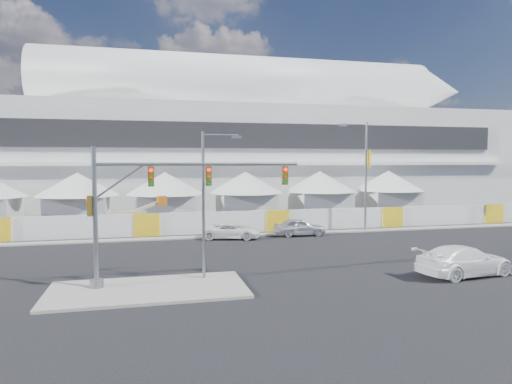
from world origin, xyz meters
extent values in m
plane|color=black|center=(0.00, 0.00, 0.00)|extent=(160.00, 160.00, 0.00)
cube|color=gray|center=(-6.00, -3.00, 0.07)|extent=(10.00, 5.00, 0.15)
cube|color=gray|center=(20.00, 12.50, 0.06)|extent=(80.00, 1.20, 0.12)
cube|color=silver|center=(8.00, 42.00, 7.00)|extent=(80.00, 24.00, 14.00)
cube|color=black|center=(8.00, 29.85, 9.80)|extent=(68.00, 0.30, 3.20)
cube|color=white|center=(8.00, 29.60, 6.30)|extent=(72.00, 0.80, 0.50)
cylinder|color=white|center=(8.00, 40.00, 17.78)|extent=(57.60, 8.40, 8.40)
cylinder|color=white|center=(10.00, 40.00, 17.36)|extent=(51.60, 6.80, 6.80)
cylinder|color=white|center=(12.00, 40.00, 16.94)|extent=(45.60, 5.20, 5.20)
cone|color=white|center=(40.80, 40.00, 18.00)|extent=(8.00, 7.60, 7.60)
cube|color=silver|center=(-13.00, 24.00, 1.50)|extent=(6.00, 6.00, 3.00)
cone|color=silver|center=(-13.00, 24.00, 4.20)|extent=(8.40, 8.40, 2.40)
cube|color=silver|center=(-4.00, 24.00, 1.50)|extent=(6.00, 6.00, 3.00)
cone|color=silver|center=(-4.00, 24.00, 4.20)|extent=(8.40, 8.40, 2.40)
cube|color=silver|center=(5.00, 24.00, 1.50)|extent=(6.00, 6.00, 3.00)
cone|color=silver|center=(5.00, 24.00, 4.20)|extent=(8.40, 8.40, 2.40)
cube|color=silver|center=(14.00, 24.00, 1.50)|extent=(6.00, 6.00, 3.00)
cone|color=silver|center=(14.00, 24.00, 4.20)|extent=(8.40, 8.40, 2.40)
cube|color=silver|center=(23.00, 24.00, 1.50)|extent=(6.00, 6.00, 3.00)
cone|color=silver|center=(23.00, 24.00, 4.20)|extent=(8.40, 8.40, 2.40)
cube|color=white|center=(6.00, 14.50, 1.00)|extent=(70.00, 0.25, 2.00)
imported|color=silver|center=(7.18, 11.50, 0.78)|extent=(2.06, 4.65, 1.55)
imported|color=white|center=(0.98, 11.43, 0.69)|extent=(3.43, 5.36, 1.37)
imported|color=white|center=(11.92, -4.04, 0.87)|extent=(3.20, 6.26, 1.74)
imported|color=black|center=(22.95, 17.68, 0.66)|extent=(2.58, 4.13, 1.31)
imported|color=#B5B4B9|center=(-8.71, 18.00, 0.82)|extent=(2.63, 5.75, 1.63)
cylinder|color=gray|center=(-8.57, -2.19, 3.77)|extent=(0.24, 0.24, 7.25)
cylinder|color=gray|center=(-8.57, -2.19, 0.35)|extent=(0.70, 0.70, 0.40)
cylinder|color=gray|center=(-3.16, -2.19, 6.49)|extent=(10.84, 0.16, 0.16)
cube|color=#594714|center=(-5.76, -2.19, 5.85)|extent=(0.32, 0.22, 1.05)
cube|color=#594714|center=(-2.74, -2.19, 5.85)|extent=(0.32, 0.22, 1.05)
cube|color=#594714|center=(1.56, -2.19, 5.85)|extent=(0.32, 0.22, 1.05)
cube|color=#594714|center=(-8.82, -2.19, 4.38)|extent=(0.22, 0.32, 1.05)
cylinder|color=gray|center=(-2.94, -1.51, 4.21)|extent=(0.16, 0.16, 8.12)
cylinder|color=gray|center=(-1.95, -1.51, 8.08)|extent=(1.98, 0.11, 0.11)
cube|color=gray|center=(-1.05, -1.51, 7.99)|extent=(0.54, 0.23, 0.14)
cylinder|color=slate|center=(14.05, 12.50, 5.12)|extent=(0.20, 0.20, 10.24)
cylinder|color=slate|center=(12.80, 12.50, 10.01)|extent=(2.50, 0.14, 0.14)
cube|color=slate|center=(11.66, 12.50, 9.90)|extent=(0.68, 0.28, 0.17)
cube|color=yellow|center=(14.34, 12.50, 6.83)|extent=(0.03, 0.68, 1.59)
cube|color=#CA6413|center=(-8.85, 16.98, 0.50)|extent=(3.51, 2.10, 1.00)
cube|color=beige|center=(-7.75, 16.98, 1.82)|extent=(3.45, 1.02, 0.32)
cube|color=beige|center=(-5.75, 16.98, 2.37)|extent=(2.68, 0.82, 1.10)
cube|color=#CA6413|center=(-4.47, 16.98, 2.82)|extent=(0.97, 0.97, 0.91)
camera|label=1|loc=(-6.01, -26.60, 6.70)|focal=32.00mm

